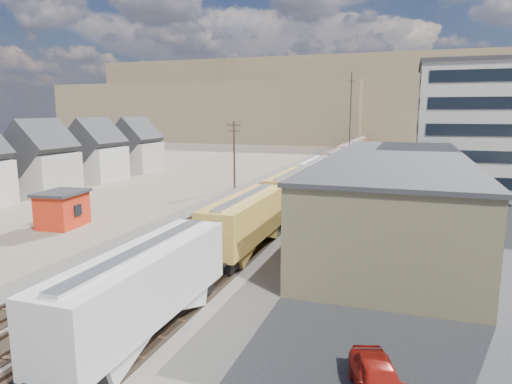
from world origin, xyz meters
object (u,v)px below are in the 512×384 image
(maintenance_shed, at_px, (63,209))
(parked_car_red, at_px, (378,381))
(parked_car_blue, at_px, (438,193))
(freight_train, at_px, (328,166))
(utility_pole_north, at_px, (234,153))

(maintenance_shed, bearing_deg, parked_car_red, -30.29)
(maintenance_shed, distance_m, parked_car_blue, 46.08)
(maintenance_shed, height_order, parked_car_blue, maintenance_shed)
(freight_train, xyz_separation_m, parked_car_red, (11.60, -54.59, -2.02))
(maintenance_shed, relative_size, parked_car_blue, 0.96)
(maintenance_shed, bearing_deg, parked_car_blue, 38.04)
(maintenance_shed, xyz_separation_m, parked_car_red, (31.80, -18.57, -1.08))
(freight_train, distance_m, utility_pole_north, 15.55)
(parked_car_red, distance_m, parked_car_blue, 47.17)
(utility_pole_north, relative_size, parked_car_red, 2.22)
(freight_train, bearing_deg, maintenance_shed, -119.28)
(parked_car_red, bearing_deg, maintenance_shed, 132.05)
(parked_car_blue, bearing_deg, parked_car_red, -111.81)
(maintenance_shed, xyz_separation_m, parked_car_blue, (36.28, 28.39, -1.08))
(utility_pole_north, height_order, parked_car_blue, utility_pole_north)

